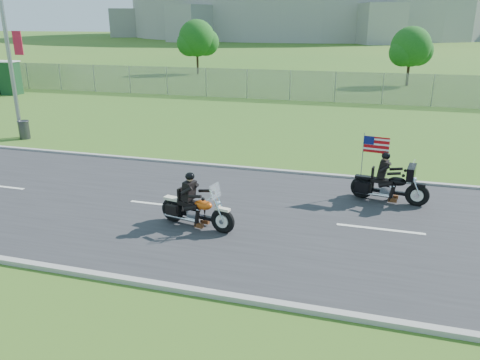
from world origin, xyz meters
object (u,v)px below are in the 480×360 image
(streetlight, at_px, (6,8))
(trash_can, at_px, (24,130))
(porta_toilet_a, at_px, (10,78))
(motorcycle_follow, at_px, (389,186))
(motorcycle_lead, at_px, (196,210))

(streetlight, height_order, trash_can, streetlight)
(porta_toilet_a, relative_size, trash_can, 2.85)
(trash_can, bearing_deg, porta_toilet_a, 132.81)
(porta_toilet_a, distance_m, motorcycle_follow, 30.14)
(motorcycle_follow, bearing_deg, streetlight, 174.36)
(streetlight, distance_m, motorcycle_follow, 17.46)
(trash_can, bearing_deg, streetlight, 130.17)
(porta_toilet_a, height_order, motorcycle_follow, porta_toilet_a)
(porta_toilet_a, xyz_separation_m, trash_can, (10.37, -11.20, -0.75))
(streetlight, relative_size, trash_can, 12.38)
(motorcycle_follow, distance_m, trash_can, 16.26)
(streetlight, bearing_deg, motorcycle_lead, -32.80)
(motorcycle_follow, bearing_deg, motorcycle_lead, -137.61)
(porta_toilet_a, bearing_deg, trash_can, -47.19)
(streetlight, xyz_separation_m, motorcycle_follow, (16.18, -4.10, -5.12))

